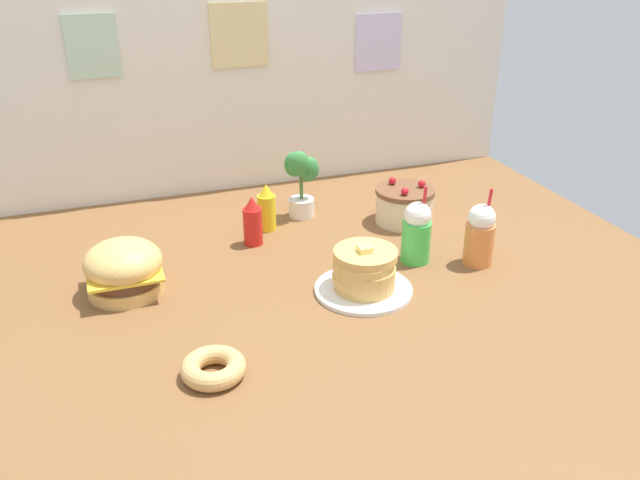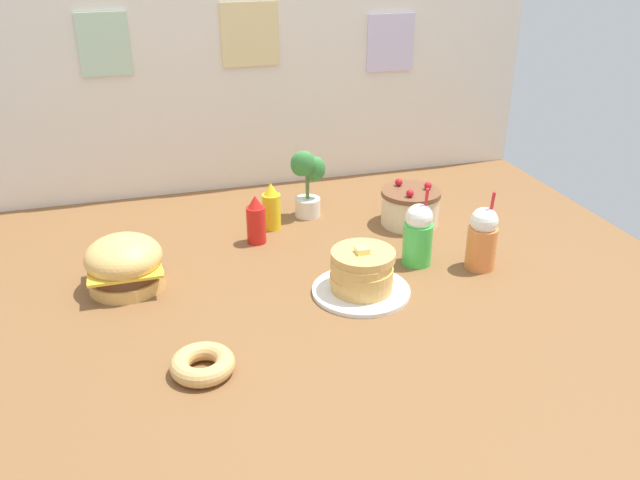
% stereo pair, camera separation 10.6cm
% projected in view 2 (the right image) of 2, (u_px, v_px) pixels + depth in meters
% --- Properties ---
extents(ground_plane, '(2.49, 2.02, 0.02)m').
position_uv_depth(ground_plane, '(320.00, 295.00, 2.13)').
color(ground_plane, brown).
extents(back_wall, '(2.49, 0.04, 0.90)m').
position_uv_depth(back_wall, '(251.00, 82.00, 2.80)').
color(back_wall, silver).
rests_on(back_wall, ground_plane).
extents(burger, '(0.24, 0.24, 0.18)m').
position_uv_depth(burger, '(124.00, 264.00, 2.12)').
color(burger, '#DBA859').
rests_on(burger, ground_plane).
extents(pancake_stack, '(0.31, 0.31, 0.16)m').
position_uv_depth(pancake_stack, '(362.00, 275.00, 2.10)').
color(pancake_stack, white).
rests_on(pancake_stack, ground_plane).
extents(layer_cake, '(0.23, 0.23, 0.17)m').
position_uv_depth(layer_cake, '(410.00, 207.00, 2.58)').
color(layer_cake, beige).
rests_on(layer_cake, ground_plane).
extents(ketchup_bottle, '(0.07, 0.07, 0.18)m').
position_uv_depth(ketchup_bottle, '(256.00, 221.00, 2.42)').
color(ketchup_bottle, red).
rests_on(ketchup_bottle, ground_plane).
extents(mustard_bottle, '(0.07, 0.07, 0.18)m').
position_uv_depth(mustard_bottle, '(271.00, 208.00, 2.53)').
color(mustard_bottle, yellow).
rests_on(mustard_bottle, ground_plane).
extents(cream_soda_cup, '(0.10, 0.10, 0.28)m').
position_uv_depth(cream_soda_cup, '(418.00, 235.00, 2.26)').
color(cream_soda_cup, green).
rests_on(cream_soda_cup, ground_plane).
extents(orange_float_cup, '(0.10, 0.10, 0.28)m').
position_uv_depth(orange_float_cup, '(482.00, 238.00, 2.24)').
color(orange_float_cup, orange).
rests_on(orange_float_cup, ground_plane).
extents(donut_pink_glaze, '(0.17, 0.17, 0.05)m').
position_uv_depth(donut_pink_glaze, '(203.00, 364.00, 1.74)').
color(donut_pink_glaze, tan).
rests_on(donut_pink_glaze, ground_plane).
extents(potted_plant, '(0.13, 0.11, 0.28)m').
position_uv_depth(potted_plant, '(307.00, 180.00, 2.61)').
color(potted_plant, white).
rests_on(potted_plant, ground_plane).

